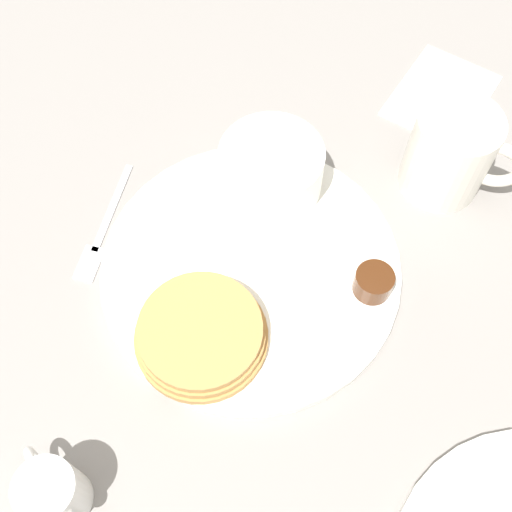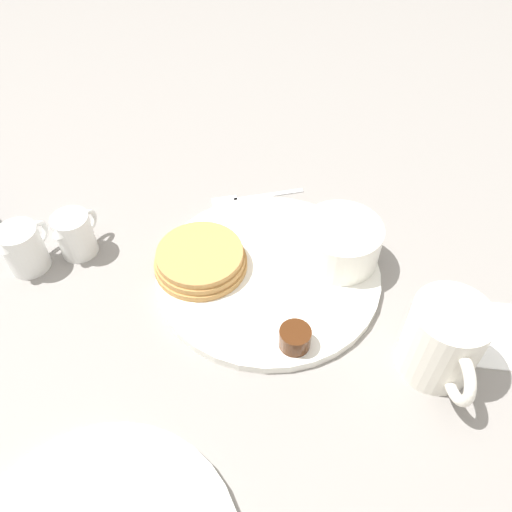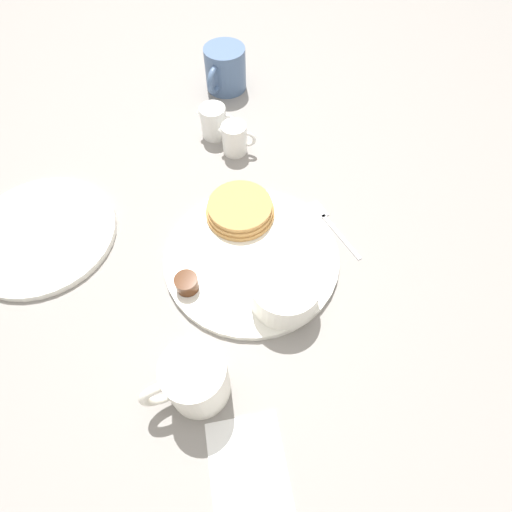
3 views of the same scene
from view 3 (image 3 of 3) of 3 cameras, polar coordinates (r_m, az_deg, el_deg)
The scene contains 13 objects.
ground_plane at distance 0.66m, azimuth -0.64°, elevation -0.36°, with size 4.00×4.00×0.00m, color gray.
plate at distance 0.66m, azimuth -0.65°, elevation -0.08°, with size 0.29×0.29×0.01m.
pancake_stack at distance 0.69m, azimuth -2.29°, elevation 6.68°, with size 0.12×0.12×0.03m.
bowl at distance 0.59m, azimuth 4.10°, elevation -4.92°, with size 0.10×0.10×0.05m.
syrup_cup at distance 0.62m, azimuth -9.87°, elevation -3.86°, with size 0.04×0.04×0.02m.
butter_ramekin at distance 0.59m, azimuth 3.45°, elevation -7.43°, with size 0.04×0.04×0.04m.
coffee_mug at distance 0.54m, azimuth -8.75°, elevation -17.10°, with size 0.08×0.12×0.09m.
creamer_pitcher_near at distance 0.81m, azimuth -3.04°, elevation 16.43°, with size 0.05×0.06×0.06m.
creamer_pitcher_far at distance 0.84m, azimuth -6.03°, elevation 18.58°, with size 0.05×0.07×0.07m.
fork at distance 0.71m, azimuth 10.42°, elevation 4.76°, with size 0.14×0.02×0.00m.
napkin at distance 0.56m, azimuth -1.09°, elevation -28.28°, with size 0.15×0.13×0.00m.
second_mug at distance 0.96m, azimuth -4.47°, elevation 25.08°, with size 0.10×0.11×0.09m.
far_plate at distance 0.77m, azimuth -28.32°, elevation 2.75°, with size 0.25×0.25×0.01m.
Camera 3 is at (0.32, -0.15, 0.56)m, focal length 28.00 mm.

